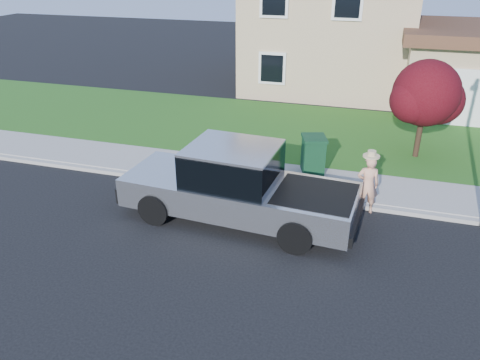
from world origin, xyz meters
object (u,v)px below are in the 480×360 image
pickup_truck (237,187)px  woman (368,184)px  trash_bin (313,154)px  ornamental_tree (427,96)px

pickup_truck → woman: pickup_truck is taller
trash_bin → ornamental_tree: bearing=18.7°
pickup_truck → woman: (3.26, 1.37, -0.10)m
woman → ornamental_tree: ornamental_tree is taller
ornamental_tree → pickup_truck: bearing=-130.0°
ornamental_tree → woman: bearing=-109.3°
pickup_truck → trash_bin: size_ratio=5.43×
pickup_truck → trash_bin: 3.61m
woman → trash_bin: 2.60m
woman → trash_bin: bearing=-55.2°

